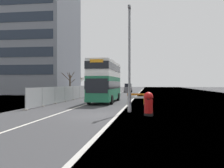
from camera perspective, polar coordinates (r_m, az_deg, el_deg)
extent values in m
cube|color=#38383A|center=(18.40, -3.84, -7.10)|extent=(140.00, 280.00, 0.10)
cube|color=#B2AFA8|center=(18.13, 1.14, -7.06)|extent=(0.24, 196.00, 0.01)
cube|color=silver|center=(19.20, -12.41, -6.66)|extent=(0.16, 168.00, 0.01)
cube|color=#1E6B47|center=(30.75, -1.52, -0.93)|extent=(2.49, 10.33, 2.67)
cube|color=silver|center=(30.76, -1.52, 1.93)|extent=(2.49, 10.33, 0.40)
cube|color=silver|center=(30.80, -1.52, 3.62)|extent=(2.46, 10.23, 1.42)
cube|color=black|center=(30.74, -1.52, -0.19)|extent=(2.51, 10.43, 0.86)
cube|color=black|center=(30.80, -1.52, 3.62)|extent=(2.50, 10.38, 0.78)
cube|color=black|center=(25.65, -3.48, -0.40)|extent=(2.28, 0.06, 1.47)
cube|color=orange|center=(25.75, -3.48, 5.17)|extent=(1.36, 0.06, 0.32)
cube|color=#1E6B47|center=(30.79, -1.52, -3.08)|extent=(2.51, 10.43, 0.36)
cylinder|color=black|center=(27.91, -5.15, -3.48)|extent=(0.30, 1.00, 1.00)
cylinder|color=black|center=(27.44, -0.10, -3.54)|extent=(0.30, 1.00, 1.00)
cylinder|color=black|center=(33.81, -2.78, -2.84)|extent=(0.30, 1.00, 1.00)
cylinder|color=black|center=(33.42, 1.40, -2.88)|extent=(0.30, 1.00, 1.00)
cylinder|color=gray|center=(20.34, 3.90, 5.27)|extent=(0.18, 0.18, 8.17)
cube|color=slate|center=(21.14, 3.90, 16.69)|extent=(0.20, 0.70, 0.20)
cylinder|color=gray|center=(20.36, 3.89, -5.54)|extent=(0.29, 0.29, 0.50)
cylinder|color=black|center=(18.18, 8.13, -6.74)|extent=(0.64, 0.64, 0.18)
cylinder|color=#AD0F0F|center=(18.11, 8.13, -4.65)|extent=(0.59, 0.59, 1.15)
sphere|color=#AD0F0F|center=(18.07, 8.13, -2.83)|extent=(0.67, 0.67, 0.67)
cube|color=black|center=(17.77, 8.13, -3.33)|extent=(0.22, 0.03, 0.07)
cube|color=orange|center=(27.35, 5.37, -2.31)|extent=(1.85, 0.11, 0.20)
cube|color=white|center=(27.37, 5.37, -2.98)|extent=(1.85, 0.11, 0.20)
cube|color=orange|center=(27.42, 3.63, -3.45)|extent=(0.07, 0.07, 1.10)
cube|color=black|center=(27.46, 3.63, -4.50)|extent=(0.15, 0.44, 0.08)
cube|color=orange|center=(27.37, 7.11, -3.45)|extent=(0.07, 0.07, 1.10)
cube|color=black|center=(27.41, 7.11, -4.51)|extent=(0.15, 0.44, 0.08)
cube|color=#A8AAAD|center=(24.25, -16.94, -2.93)|extent=(0.04, 3.26, 1.84)
cube|color=#A8AAAD|center=(27.37, -13.91, -2.58)|extent=(0.04, 3.26, 1.84)
cube|color=#A8AAAD|center=(30.54, -11.52, -2.29)|extent=(0.04, 3.26, 1.84)
cube|color=#A8AAAD|center=(33.76, -9.57, -2.06)|extent=(0.04, 3.26, 1.84)
cube|color=#A8AAAD|center=(37.01, -7.97, -1.86)|extent=(0.04, 3.26, 1.84)
cube|color=#A8AAAD|center=(40.29, -6.63, -1.70)|extent=(0.04, 3.26, 1.84)
cube|color=#A8AAAD|center=(43.58, -5.49, -1.55)|extent=(0.04, 3.26, 1.84)
cylinder|color=#939699|center=(22.73, -18.75, -3.14)|extent=(0.06, 0.06, 1.94)
cube|color=gray|center=(22.80, -18.75, -5.42)|extent=(0.44, 0.20, 0.12)
cylinder|color=#939699|center=(25.80, -15.33, -2.75)|extent=(0.06, 0.06, 1.94)
cube|color=gray|center=(25.86, -15.33, -4.75)|extent=(0.44, 0.20, 0.12)
cylinder|color=#939699|center=(28.95, -12.65, -2.43)|extent=(0.06, 0.06, 1.94)
cube|color=gray|center=(29.00, -12.65, -4.22)|extent=(0.44, 0.20, 0.12)
cylinder|color=#939699|center=(32.15, -10.50, -2.17)|extent=(0.06, 0.06, 1.94)
cube|color=gray|center=(32.20, -10.50, -3.78)|extent=(0.44, 0.20, 0.12)
cylinder|color=#939699|center=(35.38, -8.74, -1.95)|extent=(0.06, 0.06, 1.94)
cube|color=gray|center=(35.43, -8.74, -3.42)|extent=(0.44, 0.20, 0.12)
cylinder|color=#939699|center=(38.65, -7.27, -1.77)|extent=(0.06, 0.06, 1.94)
cube|color=gray|center=(38.69, -7.27, -3.12)|extent=(0.44, 0.20, 0.12)
cylinder|color=#939699|center=(41.93, -6.04, -1.62)|extent=(0.06, 0.06, 1.94)
cube|color=gray|center=(41.97, -6.04, -2.86)|extent=(0.44, 0.20, 0.12)
cylinder|color=#939699|center=(45.23, -4.98, -1.49)|extent=(0.06, 0.06, 1.94)
cube|color=gray|center=(45.27, -4.98, -2.64)|extent=(0.44, 0.20, 0.12)
cube|color=maroon|center=(45.98, -1.26, -1.62)|extent=(1.86, 4.23, 1.33)
cube|color=black|center=(45.96, -1.26, -0.31)|extent=(1.71, 2.33, 0.77)
cylinder|color=black|center=(47.16, 0.11, -2.23)|extent=(0.20, 0.60, 0.60)
cylinder|color=black|center=(47.45, -2.11, -2.22)|extent=(0.20, 0.60, 0.60)
cylinder|color=black|center=(44.56, -0.36, -2.37)|extent=(0.20, 0.60, 0.60)
cylinder|color=black|center=(44.88, -2.71, -2.36)|extent=(0.20, 0.60, 0.60)
cube|color=slate|center=(55.19, -0.28, -1.37)|extent=(1.72, 3.87, 1.23)
cube|color=black|center=(55.17, -0.28, -0.31)|extent=(1.59, 2.13, 0.80)
cylinder|color=black|center=(56.27, 0.77, -1.85)|extent=(0.20, 0.60, 0.60)
cylinder|color=black|center=(56.52, -0.96, -1.84)|extent=(0.20, 0.60, 0.60)
cylinder|color=black|center=(53.89, 0.44, -1.93)|extent=(0.20, 0.60, 0.60)
cylinder|color=black|center=(54.15, -1.36, -1.92)|extent=(0.20, 0.60, 0.60)
cube|color=slate|center=(64.71, 3.62, -1.17)|extent=(1.72, 4.55, 1.18)
cube|color=black|center=(64.70, 3.62, -0.27)|extent=(1.58, 2.50, 0.84)
cylinder|color=black|center=(66.07, 4.46, -1.55)|extent=(0.20, 0.60, 0.60)
cylinder|color=black|center=(66.20, 2.97, -1.54)|extent=(0.20, 0.60, 0.60)
cylinder|color=black|center=(63.26, 4.30, -1.62)|extent=(0.20, 0.60, 0.60)
cylinder|color=black|center=(63.39, 2.74, -1.62)|extent=(0.20, 0.60, 0.60)
cylinder|color=#4C3D2D|center=(50.77, -9.33, -0.18)|extent=(0.30, 0.30, 3.95)
cylinder|color=#4C3D2D|center=(50.53, -8.80, 0.58)|extent=(1.13, 0.30, 0.89)
cylinder|color=#4C3D2D|center=(51.18, -8.88, 1.89)|extent=(0.71, 1.13, 1.41)
cylinder|color=#4C3D2D|center=(51.30, -9.61, 1.73)|extent=(0.94, 0.97, 1.42)
cylinder|color=#4C3D2D|center=(50.40, -10.23, 1.56)|extent=(1.41, 1.36, 1.63)
cylinder|color=#4C3D2D|center=(50.02, -9.40, 1.91)|extent=(0.46, 1.59, 1.14)
cylinder|color=#4C3D2D|center=(68.59, -7.62, -0.45)|extent=(0.38, 0.38, 3.08)
cylinder|color=#4C3D2D|center=(68.58, -7.12, 0.95)|extent=(1.32, 0.49, 1.19)
cylinder|color=#4C3D2D|center=(69.07, -7.27, 0.96)|extent=(0.74, 1.30, 1.31)
cylinder|color=#4C3D2D|center=(68.98, -7.69, 0.82)|extent=(0.57, 0.86, 1.13)
cylinder|color=#4C3D2D|center=(69.04, -7.88, 0.93)|extent=(1.00, 0.83, 1.04)
cylinder|color=#4C3D2D|center=(68.41, -8.17, 0.75)|extent=(1.37, 0.92, 1.45)
cylinder|color=#4C3D2D|center=(68.06, -7.78, 0.25)|extent=(0.27, 1.27, 1.10)
cylinder|color=#4C3D2D|center=(68.17, -7.52, 1.16)|extent=(0.61, 0.93, 1.34)
cylinder|color=#4C3D2D|center=(68.32, -7.20, -0.38)|extent=(0.31, 0.31, 3.25)
cylinder|color=#4C3D2D|center=(68.23, -6.75, 0.76)|extent=(1.17, 0.23, 0.98)
cylinder|color=#4C3D2D|center=(68.67, -6.74, 1.05)|extent=(1.04, 1.08, 0.93)
cylinder|color=#4C3D2D|center=(69.12, -7.21, 0.80)|extent=(0.59, 1.65, 1.34)
cylinder|color=#4C3D2D|center=(68.48, -7.80, 0.88)|extent=(1.51, 0.17, 1.08)
cylinder|color=#4C3D2D|center=(67.95, -7.68, 0.56)|extent=(1.02, 1.13, 1.65)
cylinder|color=#4C3D2D|center=(67.75, -7.20, 0.36)|extent=(0.45, 1.19, 1.02)
cylinder|color=#2D3342|center=(23.34, 3.91, -4.44)|extent=(0.29, 0.29, 0.80)
cylinder|color=#333338|center=(23.30, 3.91, -2.69)|extent=(0.34, 0.34, 0.62)
sphere|color=beige|center=(23.28, 3.92, -1.66)|extent=(0.22, 0.22, 0.22)
cube|color=gray|center=(62.87, -20.34, 10.40)|extent=(25.00, 16.85, 26.91)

